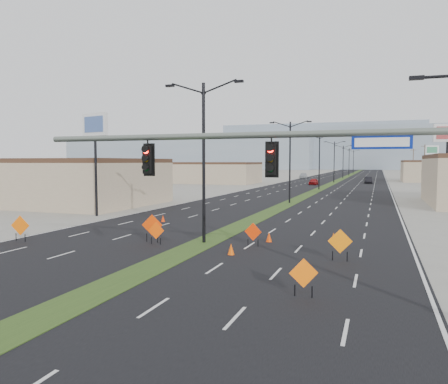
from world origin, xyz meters
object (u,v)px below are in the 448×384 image
(streetlight_5, at_px, (349,161))
(construction_sign_3, at_px, (253,233))
(construction_sign_2, at_px, (156,231))
(streetlight_1, at_px, (290,159))
(pole_sign_east_far, at_px, (432,153))
(car_mid, at_px, (368,180))
(construction_sign_0, at_px, (20,226))
(streetlight_6, at_px, (353,161))
(cone_2, at_px, (333,237))
(cone_3, at_px, (163,219))
(pole_sign_east_near, at_px, (448,139))
(car_left, at_px, (313,182))
(streetlight_3, at_px, (334,160))
(construction_sign_4, at_px, (340,242))
(streetlight_2, at_px, (319,160))
(car_far, at_px, (303,176))
(cone_0, at_px, (231,249))
(streetlight_4, at_px, (343,161))
(construction_sign_1, at_px, (152,226))
(pole_sign_west, at_px, (95,132))
(signal_mast, at_px, (324,172))
(streetlight_0, at_px, (204,157))
(construction_sign_5, at_px, (304,275))
(cone_1, at_px, (269,237))

(streetlight_5, bearing_deg, construction_sign_3, -88.68)
(construction_sign_2, bearing_deg, streetlight_1, 79.61)
(construction_sign_2, xyz_separation_m, pole_sign_east_far, (23.50, 79.05, 6.10))
(car_mid, bearing_deg, construction_sign_0, -108.07)
(streetlight_6, relative_size, car_mid, 2.12)
(cone_2, relative_size, cone_3, 1.04)
(construction_sign_3, height_order, pole_sign_east_near, pole_sign_east_near)
(car_left, height_order, construction_sign_0, construction_sign_0)
(streetlight_3, distance_m, construction_sign_4, 86.87)
(streetlight_2, relative_size, pole_sign_east_near, 1.06)
(car_far, distance_m, cone_0, 112.14)
(streetlight_1, relative_size, car_mid, 2.12)
(car_left, relative_size, construction_sign_0, 2.46)
(streetlight_2, distance_m, streetlight_4, 56.00)
(construction_sign_1, xyz_separation_m, cone_3, (-3.77, 8.71, -0.77))
(cone_3, bearing_deg, streetlight_6, 87.52)
(streetlight_1, height_order, construction_sign_1, streetlight_1)
(car_left, relative_size, pole_sign_west, 0.43)
(signal_mast, bearing_deg, streetlight_1, 102.69)
(pole_sign_west, bearing_deg, streetlight_3, 92.44)
(streetlight_2, relative_size, pole_sign_east_far, 1.17)
(streetlight_2, distance_m, car_left, 16.96)
(streetlight_4, height_order, construction_sign_2, streetlight_4)
(streetlight_0, xyz_separation_m, construction_sign_1, (-3.18, -0.92, -4.36))
(construction_sign_0, distance_m, construction_sign_2, 8.91)
(streetlight_6, bearing_deg, construction_sign_2, -90.88)
(construction_sign_4, relative_size, construction_sign_5, 1.12)
(construction_sign_0, bearing_deg, construction_sign_4, -7.04)
(pole_sign_east_far, bearing_deg, construction_sign_0, -130.14)
(car_far, relative_size, cone_2, 9.32)
(streetlight_2, relative_size, streetlight_6, 1.00)
(streetlight_0, distance_m, streetlight_5, 140.00)
(construction_sign_2, xyz_separation_m, pole_sign_west, (-12.22, 10.88, 7.07))
(streetlight_2, relative_size, construction_sign_1, 5.58)
(streetlight_2, xyz_separation_m, cone_3, (-6.95, -48.22, -5.13))
(streetlight_3, relative_size, car_left, 2.41)
(streetlight_0, bearing_deg, construction_sign_2, -149.98)
(construction_sign_0, distance_m, cone_3, 12.16)
(car_mid, xyz_separation_m, construction_sign_1, (-11.16, -83.73, 0.28))
(car_left, height_order, pole_sign_east_near, pole_sign_east_near)
(cone_3, height_order, pole_sign_east_far, pole_sign_east_far)
(car_far, distance_m, construction_sign_3, 109.49)
(cone_2, bearing_deg, streetlight_2, 98.28)
(streetlight_5, height_order, cone_1, streetlight_5)
(streetlight_2, height_order, cone_2, streetlight_2)
(streetlight_5, bearing_deg, streetlight_4, -90.00)
(signal_mast, relative_size, pole_sign_east_near, 1.72)
(streetlight_4, height_order, pole_sign_east_far, streetlight_4)
(streetlight_1, height_order, construction_sign_3, streetlight_1)
(construction_sign_4, bearing_deg, pole_sign_east_far, 68.75)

